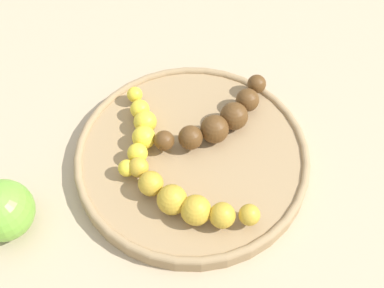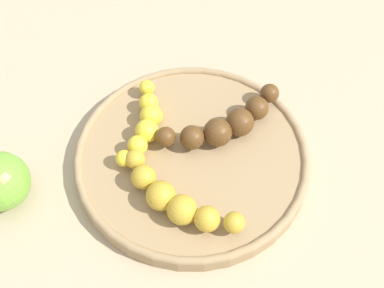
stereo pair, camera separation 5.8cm
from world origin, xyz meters
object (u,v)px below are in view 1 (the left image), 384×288
(banana_yellow, at_px, (141,129))
(apple_green, at_px, (3,210))
(banana_spotted, at_px, (186,201))
(banana_overripe, at_px, (221,119))
(fruit_bowl, at_px, (192,156))

(banana_yellow, xyz_separation_m, apple_green, (-0.18, 0.04, 0.00))
(banana_spotted, xyz_separation_m, apple_green, (-0.14, 0.14, -0.00))
(apple_green, bearing_deg, banana_overripe, -21.67)
(fruit_bowl, bearing_deg, banana_yellow, 109.18)
(banana_spotted, relative_size, apple_green, 2.28)
(fruit_bowl, height_order, banana_yellow, banana_yellow)
(fruit_bowl, height_order, banana_overripe, banana_overripe)
(banana_yellow, relative_size, apple_green, 1.54)
(fruit_bowl, relative_size, banana_overripe, 1.69)
(fruit_bowl, distance_m, banana_overripe, 0.06)
(banana_spotted, height_order, apple_green, apple_green)
(banana_spotted, bearing_deg, fruit_bowl, -158.45)
(banana_spotted, height_order, banana_overripe, banana_overripe)
(banana_yellow, xyz_separation_m, banana_spotted, (-0.04, -0.11, 0.00))
(fruit_bowl, xyz_separation_m, banana_overripe, (0.05, -0.00, 0.02))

